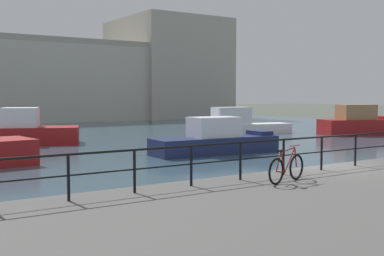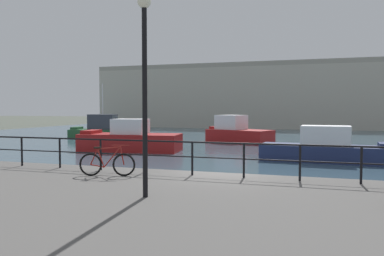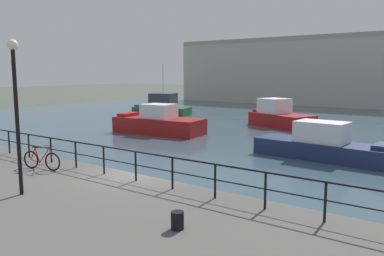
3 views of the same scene
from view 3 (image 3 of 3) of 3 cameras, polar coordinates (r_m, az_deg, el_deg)
The scene contains 10 objects.
ground_plane at distance 15.34m, azimuth -8.36°, elevation -10.09°, with size 240.00×240.00×0.00m, color #4C5147.
water_basin at distance 42.15m, azimuth 21.51°, elevation 1.00°, with size 80.00×60.00×0.01m, color #385160.
moored_blue_motorboat at distance 30.97m, azimuth -4.91°, elevation 0.75°, with size 7.48×3.53×2.33m.
moored_harbor_tender at distance 35.67m, azimuth 12.64°, elevation 1.68°, with size 6.38×4.70×2.48m.
moored_small_launch at distance 44.85m, azimuth -4.39°, elevation 3.11°, with size 6.82×4.24×5.73m.
moored_red_daysailer at distance 22.84m, azimuth 18.60°, elevation -2.44°, with size 7.63×2.68×2.09m.
quay_railing at distance 14.98m, azimuth -12.79°, elevation -3.81°, with size 23.11×0.07×1.08m.
parked_bicycle at distance 16.41m, azimuth -21.11°, elevation -4.37°, with size 1.73×0.51×0.98m.
mooring_bollard at distance 9.72m, azimuth -2.15°, elevation -13.34°, with size 0.32×0.32×0.44m, color black.
quay_lamp_post at distance 12.95m, azimuth -24.36°, elevation 4.09°, with size 0.32×0.32×4.76m.
Camera 3 is at (10.21, -10.42, 4.74)m, focal length 36.51 mm.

